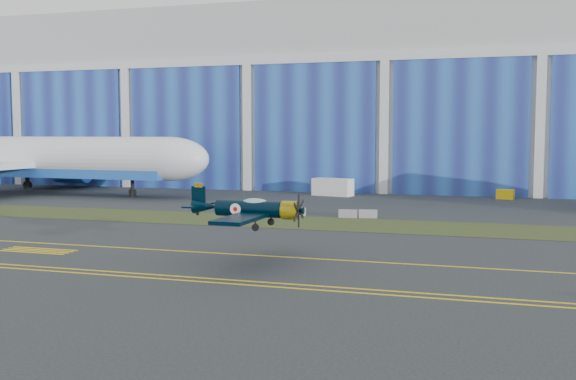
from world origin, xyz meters
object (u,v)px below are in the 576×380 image
(warbird, at_px, (250,209))
(tug, at_px, (505,194))
(jetliner, at_px, (20,113))
(shipping_container, at_px, (333,187))

(warbird, distance_m, tug, 57.02)
(jetliner, distance_m, tug, 72.95)
(shipping_container, distance_m, tug, 24.36)
(jetliner, xyz_separation_m, shipping_container, (46.78, 9.64, -11.05))
(jetliner, bearing_deg, shipping_container, 13.81)
(shipping_container, height_order, tug, shipping_container)
(shipping_container, relative_size, tug, 2.57)
(jetliner, relative_size, tug, 31.88)
(warbird, xyz_separation_m, jetliner, (-53.20, 42.30, 8.45))
(shipping_container, xyz_separation_m, tug, (24.26, 2.13, -0.60))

